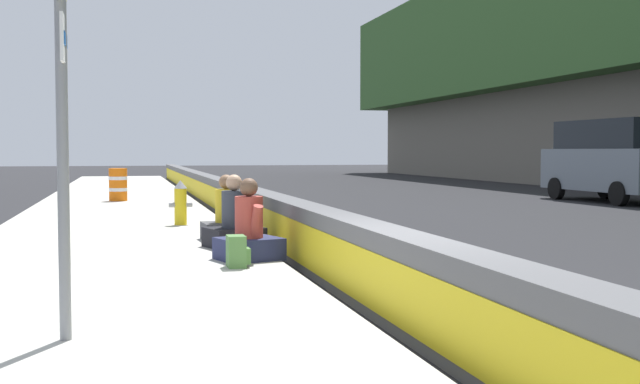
{
  "coord_description": "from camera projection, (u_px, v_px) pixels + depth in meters",
  "views": [
    {
      "loc": [
        -6.94,
        2.46,
        1.6
      ],
      "look_at": [
        5.21,
        -0.54,
        0.95
      ],
      "focal_mm": 44.44,
      "sensor_mm": 36.0,
      "label": 1
    }
  ],
  "objects": [
    {
      "name": "ground_plane",
      "position": [
        397.0,
        322.0,
        7.4
      ],
      "size": [
        160.0,
        160.0,
        0.0
      ],
      "primitive_type": "plane",
      "color": "#232326",
      "rests_on": "ground"
    },
    {
      "name": "sidewalk_strip",
      "position": [
        104.0,
        330.0,
        6.76
      ],
      "size": [
        80.0,
        4.4,
        0.14
      ],
      "primitive_type": "cube",
      "color": "#B5B2A8",
      "rests_on": "ground_plane"
    },
    {
      "name": "jersey_barrier",
      "position": [
        397.0,
        277.0,
        7.38
      ],
      "size": [
        76.0,
        0.45,
        0.85
      ],
      "color": "#545456",
      "rests_on": "ground_plane"
    },
    {
      "name": "route_sign_post",
      "position": [
        62.0,
        67.0,
        6.0
      ],
      "size": [
        0.44,
        0.09,
        3.6
      ],
      "color": "gray",
      "rests_on": "sidewalk_strip"
    },
    {
      "name": "fire_hydrant",
      "position": [
        181.0,
        202.0,
        15.56
      ],
      "size": [
        0.26,
        0.46,
        0.88
      ],
      "color": "gold",
      "rests_on": "sidewalk_strip"
    },
    {
      "name": "seated_person_foreground",
      "position": [
        249.0,
        234.0,
        10.59
      ],
      "size": [
        0.87,
        0.95,
        1.1
      ],
      "color": "#23284C",
      "rests_on": "sidewalk_strip"
    },
    {
      "name": "seated_person_middle",
      "position": [
        234.0,
        224.0,
        11.99
      ],
      "size": [
        0.88,
        0.95,
        1.1
      ],
      "color": "black",
      "rests_on": "sidewalk_strip"
    },
    {
      "name": "seated_person_rear",
      "position": [
        226.0,
        219.0,
        12.96
      ],
      "size": [
        0.71,
        0.81,
        1.07
      ],
      "color": "#424247",
      "rests_on": "sidewalk_strip"
    },
    {
      "name": "backpack",
      "position": [
        237.0,
        252.0,
        9.9
      ],
      "size": [
        0.32,
        0.28,
        0.4
      ],
      "color": "#4C7A3D",
      "rests_on": "sidewalk_strip"
    },
    {
      "name": "construction_barrel",
      "position": [
        118.0,
        184.0,
        23.03
      ],
      "size": [
        0.54,
        0.54,
        0.95
      ],
      "color": "orange",
      "rests_on": "sidewalk_strip"
    },
    {
      "name": "parked_car_fourth",
      "position": [
        613.0,
        159.0,
        24.6
      ],
      "size": [
        5.15,
        2.21,
        2.56
      ],
      "color": "slate",
      "rests_on": "ground_plane"
    }
  ]
}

